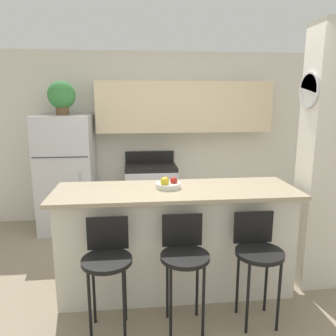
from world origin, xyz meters
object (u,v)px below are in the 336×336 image
bar_stool_mid (184,256)px  potted_plant_on_fridge (62,96)px  bar_stool_left (107,259)px  fruit_bowl (168,184)px  stove_range (151,194)px  bar_stool_right (258,252)px  refrigerator (67,174)px

bar_stool_mid → potted_plant_on_fridge: 2.90m
bar_stool_left → fruit_bowl: size_ratio=3.88×
bar_stool_mid → potted_plant_on_fridge: size_ratio=2.03×
stove_range → bar_stool_mid: bearing=-86.3°
stove_range → bar_stool_right: size_ratio=1.16×
refrigerator → bar_stool_right: bearing=-48.6°
refrigerator → bar_stool_left: 2.35m
bar_stool_mid → potted_plant_on_fridge: (-1.35, 2.23, 1.28)m
bar_stool_mid → refrigerator: bearing=121.1°
refrigerator → bar_stool_mid: (1.35, -2.23, -0.20)m
stove_range → fruit_bowl: size_ratio=4.49×
fruit_bowl → bar_stool_right: bearing=-40.4°
bar_stool_left → bar_stool_right: size_ratio=1.00×
stove_range → bar_stool_mid: size_ratio=1.16×
refrigerator → bar_stool_mid: 2.61m
bar_stool_left → fruit_bowl: (0.55, 0.58, 0.45)m
potted_plant_on_fridge → refrigerator: bearing=-62.1°
bar_stool_left → bar_stool_mid: size_ratio=1.00×
bar_stool_mid → fruit_bowl: 0.74m
stove_range → potted_plant_on_fridge: bearing=-177.0°
refrigerator → bar_stool_left: size_ratio=1.78×
refrigerator → potted_plant_on_fridge: 1.08m
bar_stool_mid → bar_stool_left: bearing=180.0°
bar_stool_left → bar_stool_right: bearing=0.0°
fruit_bowl → bar_stool_mid: bearing=-83.1°
bar_stool_left → potted_plant_on_fridge: potted_plant_on_fridge is taller
stove_range → potted_plant_on_fridge: 1.87m
bar_stool_right → fruit_bowl: 1.01m
bar_stool_mid → bar_stool_right: (0.62, 0.00, 0.00)m
bar_stool_left → bar_stool_mid: bearing=0.0°
fruit_bowl → refrigerator: bearing=127.8°
bar_stool_right → fruit_bowl: fruit_bowl is taller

